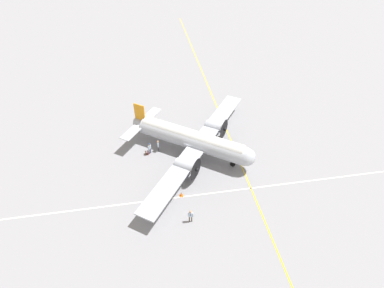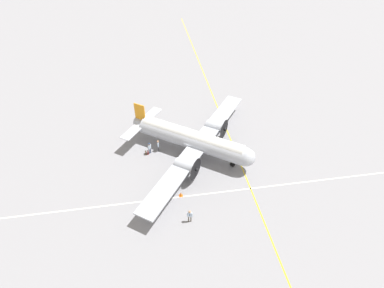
{
  "view_description": "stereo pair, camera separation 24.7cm",
  "coord_description": "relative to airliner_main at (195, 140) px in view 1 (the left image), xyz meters",
  "views": [
    {
      "loc": [
        31.25,
        -5.1,
        27.88
      ],
      "look_at": [
        0.0,
        0.0,
        1.6
      ],
      "focal_mm": 28.0,
      "sensor_mm": 36.0,
      "label": 1
    },
    {
      "loc": [
        31.28,
        -4.85,
        27.88
      ],
      "look_at": [
        0.0,
        0.0,
        1.6
      ],
      "focal_mm": 28.0,
      "sensor_mm": 36.0,
      "label": 2
    }
  ],
  "objects": [
    {
      "name": "ground_plane",
      "position": [
        -0.23,
        -0.32,
        -2.46
      ],
      "size": [
        300.0,
        300.0,
        0.0
      ],
      "primitive_type": "plane",
      "color": "gray"
    },
    {
      "name": "apron_line_eastwest",
      "position": [
        -0.23,
        5.81,
        -2.46
      ],
      "size": [
        120.0,
        0.16,
        0.01
      ],
      "color": "gold",
      "rests_on": "ground_plane"
    },
    {
      "name": "apron_line_northsouth",
      "position": [
        7.5,
        -0.32,
        -2.46
      ],
      "size": [
        0.16,
        120.0,
        0.01
      ],
      "color": "silver",
      "rests_on": "ground_plane"
    },
    {
      "name": "airliner_main",
      "position": [
        0.0,
        0.0,
        0.0
      ],
      "size": [
        23.43,
        19.58,
        5.61
      ],
      "rotation": [
        0.0,
        0.0,
        0.95
      ],
      "color": "#ADB2BC",
      "rests_on": "ground_plane"
    },
    {
      "name": "crew_foreground",
      "position": [
        11.12,
        -2.33,
        -1.35
      ],
      "size": [
        0.29,
        0.61,
        1.82
      ],
      "rotation": [
        0.0,
        0.0,
        -1.79
      ],
      "color": "#473D2D",
      "rests_on": "ground_plane"
    },
    {
      "name": "passenger_boarding",
      "position": [
        -1.09,
        -6.16,
        -1.38
      ],
      "size": [
        0.43,
        0.46,
        1.73
      ],
      "rotation": [
        0.0,
        0.0,
        2.31
      ],
      "color": "navy",
      "rests_on": "ground_plane"
    },
    {
      "name": "ramp_agent",
      "position": [
        -1.41,
        -4.94,
        -1.34
      ],
      "size": [
        0.62,
        0.29,
        1.83
      ],
      "rotation": [
        0.0,
        0.0,
        -0.05
      ],
      "color": "#2D2D33",
      "rests_on": "ground_plane"
    },
    {
      "name": "suitcase_near_door",
      "position": [
        -0.96,
        -6.44,
        -2.22
      ],
      "size": [
        0.47,
        0.16,
        0.53
      ],
      "color": "maroon",
      "rests_on": "ground_plane"
    },
    {
      "name": "suitcase_upright_spare",
      "position": [
        -0.89,
        -6.75,
        -2.19
      ],
      "size": [
        0.4,
        0.17,
        0.57
      ],
      "color": "#47331E",
      "rests_on": "ground_plane"
    },
    {
      "name": "traffic_cone",
      "position": [
        7.33,
        -2.86,
        -2.19
      ],
      "size": [
        0.44,
        0.44,
        0.58
      ],
      "color": "orange",
      "rests_on": "ground_plane"
    }
  ]
}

